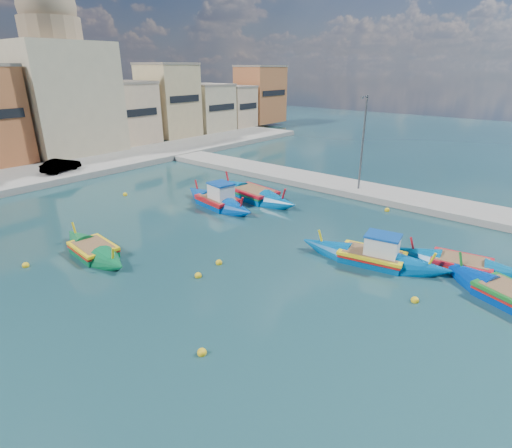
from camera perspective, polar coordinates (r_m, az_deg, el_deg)
ground at (r=18.13m, az=6.72°, el=-12.25°), size 160.00×160.00×0.00m
east_quay at (r=33.31m, az=24.02°, el=2.58°), size 4.00×70.00×0.50m
north_quay at (r=43.05m, az=-31.79°, el=5.26°), size 80.00×8.00×0.60m
north_townhouses at (r=51.40m, az=-28.69°, el=13.43°), size 83.20×7.87×10.19m
church_block at (r=53.11m, az=-26.26°, el=17.76°), size 10.00×10.00×19.10m
quay_street_lamp at (r=33.81m, az=14.97°, el=11.16°), size 1.18×0.16×8.00m
luzzu_turquoise_cabin at (r=22.80m, az=16.29°, el=-4.59°), size 3.31×8.57×2.69m
luzzu_blue_cabin at (r=30.89m, az=-5.43°, el=3.22°), size 3.40×8.52×2.94m
luzzu_cyan_mid at (r=32.54m, az=-0.37°, el=4.17°), size 3.67×9.82×2.83m
luzzu_green at (r=24.62m, az=-22.15°, el=-3.59°), size 2.46×7.19×2.22m
luzzu_cyan_south at (r=23.82m, az=27.23°, el=-5.31°), size 2.90×7.39×2.24m
mooring_buoys at (r=22.96m, az=-4.76°, el=-4.21°), size 21.33×24.71×0.36m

